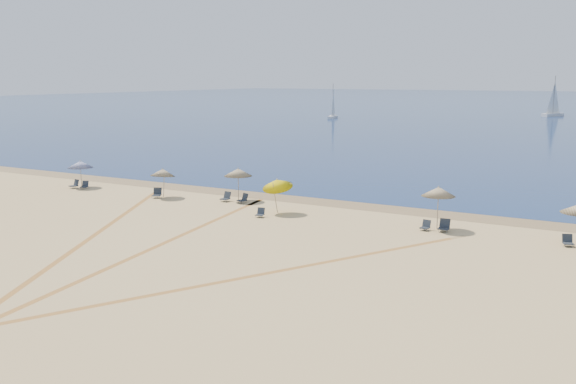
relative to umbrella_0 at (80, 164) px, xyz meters
The scene contains 20 objects.
ground 27.92m from the umbrella_0, 45.82° to the right, with size 160.00×160.00×0.00m, color tan.
ocean 205.95m from the umbrella_0, 84.59° to the left, with size 500.00×500.00×0.00m, color #0C2151.
wet_sand 19.92m from the umbrella_0, 11.70° to the left, with size 500.00×500.00×0.00m, color olive.
umbrella_0 is the anchor object (origin of this frame).
umbrella_1 8.80m from the umbrella_0, ahead, with size 1.89×1.94×2.27m.
umbrella_2 14.57m from the umbrella_0, ahead, with size 2.10×2.10×2.45m.
umbrella_3 19.16m from the umbrella_0, ahead, with size 2.05×2.12×2.58m.
umbrella_4 29.77m from the umbrella_0, ahead, with size 2.00×2.00×2.63m.
chair_0 1.70m from the umbrella_0, 114.41° to the right, with size 0.70×0.78×0.69m.
chair_1 1.83m from the umbrella_0, 26.67° to the right, with size 0.69×0.75×0.64m.
chair_2 8.62m from the umbrella_0, ahead, with size 0.85×0.91×0.74m.
chair_3 13.95m from the umbrella_0, ahead, with size 0.65×0.74×0.70m.
chair_4 15.40m from the umbrella_0, ahead, with size 0.79×0.84×0.69m.
chair_5 18.97m from the umbrella_0, ahead, with size 0.58×0.65×0.60m.
chair_6 29.30m from the umbrella_0, ahead, with size 0.59×0.66×0.61m.
chair_7 30.34m from the umbrella_0, ahead, with size 0.63×0.74×0.74m.
chair_8 37.04m from the umbrella_0, ahead, with size 0.70×0.76×0.63m.
sailboat_1 123.33m from the umbrella_0, 78.52° to the left, with size 4.50×6.24×9.34m.
sailboat_2 91.78m from the umbrella_0, 101.10° to the left, with size 2.39×5.26×7.59m.
tire_tracks 21.40m from the umbrella_0, 32.04° to the right, with size 50.04×41.67×0.00m.
Camera 1 is at (19.63, -16.51, 8.98)m, focal length 38.74 mm.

